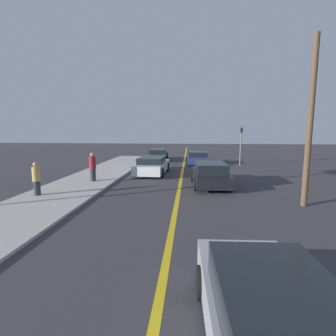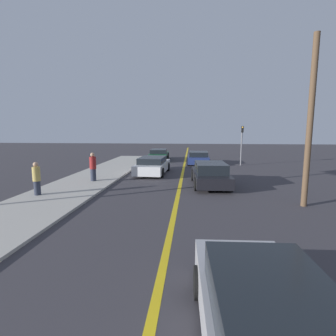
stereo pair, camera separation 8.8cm
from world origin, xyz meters
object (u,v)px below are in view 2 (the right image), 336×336
Objects in this scene: pedestrian_mid_group at (93,167)px; traffic_light at (242,141)px; car_oncoming_far at (159,155)px; pedestrian_near_curb at (37,179)px; car_parked_left_lot at (198,158)px; utility_pole at (310,123)px; car_ahead_center at (210,174)px; car_near_right_lane at (270,328)px; car_far_distant at (153,165)px.

pedestrian_mid_group is 13.33m from traffic_light.
car_oncoming_far is 2.63× the size of pedestrian_near_curb.
car_parked_left_lot is 0.98× the size of car_oncoming_far.
traffic_light is 12.45m from utility_pole.
car_ahead_center is 0.66× the size of utility_pole.
car_near_right_lane is at bearing -99.26° from traffic_light.
utility_pole is (7.51, -7.36, 2.84)m from car_far_distant.
car_ahead_center is at bearing -71.59° from car_oncoming_far.
pedestrian_near_curb is at bearing 132.76° from car_near_right_lane.
car_ahead_center is 9.36m from traffic_light.
car_ahead_center reaches higher than car_near_right_lane.
car_parked_left_lot is at bearing 107.45° from utility_pole.
utility_pole is at bearing -71.61° from car_parked_left_lot.
car_parked_left_lot is at bearing 61.81° from car_far_distant.
traffic_light reaches higher than car_far_distant.
car_oncoming_far is 2.43× the size of pedestrian_mid_group.
traffic_light is at bearing 39.26° from pedestrian_mid_group.
pedestrian_near_curb is 0.93× the size of pedestrian_mid_group.
utility_pole is at bearing -1.85° from pedestrian_near_curb.
pedestrian_near_curb is (-8.36, -3.36, 0.24)m from car_ahead_center.
car_ahead_center is 9.29m from car_parked_left_lot.
utility_pole is (3.68, 7.97, 2.81)m from car_near_right_lane.
pedestrian_near_curb is (-8.33, 8.35, 0.26)m from car_near_right_lane.
pedestrian_mid_group is at bearing 69.09° from pedestrian_near_curb.
car_near_right_lane is 0.68× the size of utility_pole.
utility_pole is at bearing -48.99° from car_ahead_center.
car_parked_left_lot is 11.17m from pedestrian_mid_group.
car_parked_left_lot is at bearing 88.97° from car_near_right_lane.
car_near_right_lane is at bearing -87.93° from car_parked_left_lot.
pedestrian_mid_group is (-6.55, -9.04, 0.38)m from car_parked_left_lot.
pedestrian_mid_group is 11.63m from utility_pole.
car_parked_left_lot is 4.10m from traffic_light.
car_parked_left_lot is at bearing 54.10° from pedestrian_mid_group.
traffic_light is at bearing 45.82° from pedestrian_near_curb.
pedestrian_near_curb is (-4.50, -6.97, 0.28)m from car_far_distant.
traffic_light is (11.65, 11.99, 1.27)m from pedestrian_near_curb.
traffic_light reaches higher than car_parked_left_lot.
car_far_distant is 1.36× the size of traffic_light.
car_oncoming_far is 1.20× the size of traffic_light.
car_oncoming_far is at bearing 77.47° from pedestrian_mid_group.
car_parked_left_lot is at bearing 89.53° from car_ahead_center.
car_oncoming_far is at bearing 117.59° from utility_pole.
pedestrian_mid_group is at bearing -124.96° from car_parked_left_lot.
utility_pole is at bearing -41.50° from car_far_distant.
car_oncoming_far is at bearing 97.00° from car_far_distant.
car_ahead_center is 2.87× the size of pedestrian_near_curb.
car_oncoming_far is (-4.44, 11.73, -0.06)m from car_ahead_center.
pedestrian_near_curb is (-3.92, -15.08, 0.31)m from car_oncoming_far.
traffic_light is at bearing 37.98° from car_far_distant.
pedestrian_near_curb is at bearing -106.90° from car_oncoming_far.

